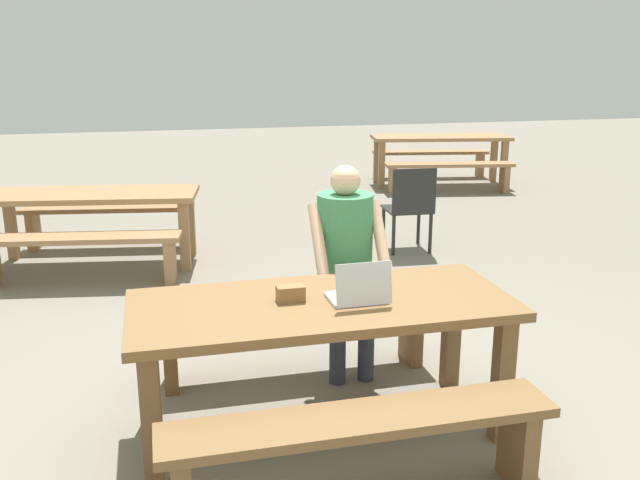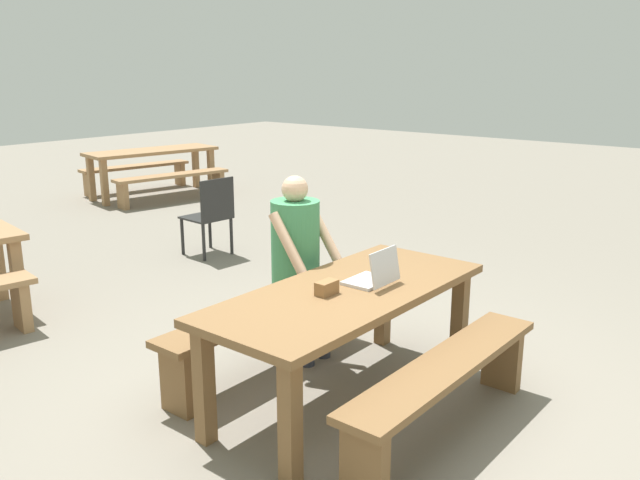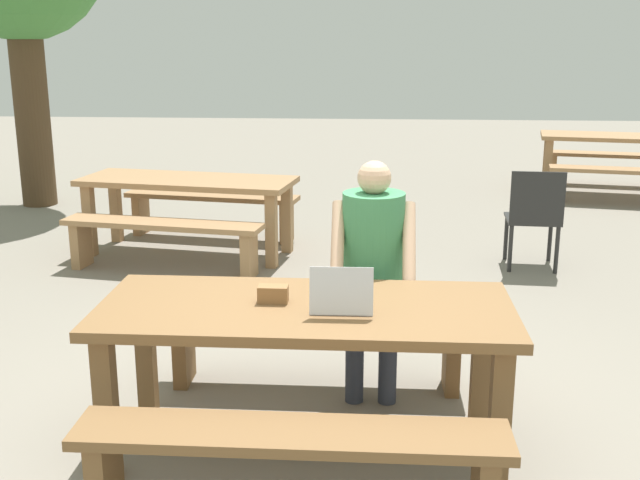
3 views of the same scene
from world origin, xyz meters
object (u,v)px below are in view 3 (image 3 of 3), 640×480
at_px(picnic_table_front, 306,326).
at_px(person_seated, 373,259).
at_px(picnic_table_rear, 626,145).
at_px(plastic_chair, 534,216).
at_px(small_pouch, 273,294).
at_px(picnic_table_mid, 188,190).
at_px(laptop, 342,300).

xyz_separation_m(picnic_table_front, person_seated, (0.31, 0.65, 0.14)).
bearing_deg(picnic_table_rear, plastic_chair, -107.72).
relative_size(picnic_table_front, small_pouch, 13.77).
xyz_separation_m(person_seated, picnic_table_mid, (-1.67, 2.72, -0.18)).
relative_size(person_seated, picnic_table_rear, 0.62).
distance_m(picnic_table_front, small_pouch, 0.21).
relative_size(picnic_table_front, person_seated, 1.49).
distance_m(small_pouch, plastic_chair, 3.58).
relative_size(plastic_chair, picnic_table_rear, 0.41).
relative_size(plastic_chair, picnic_table_mid, 0.43).
height_order(person_seated, picnic_table_mid, person_seated).
relative_size(person_seated, picnic_table_mid, 0.66).
bearing_deg(picnic_table_front, picnic_table_mid, 111.82).
bearing_deg(picnic_table_front, small_pouch, 168.70).
distance_m(small_pouch, picnic_table_rear, 7.31).
height_order(picnic_table_front, plastic_chair, plastic_chair).
bearing_deg(picnic_table_rear, picnic_table_front, -107.98).
xyz_separation_m(picnic_table_front, picnic_table_rear, (3.42, 6.40, -0.00)).
distance_m(picnic_table_mid, picnic_table_rear, 5.65).
xyz_separation_m(laptop, picnic_table_rear, (3.25, 6.48, -0.16)).
height_order(small_pouch, picnic_table_rear, small_pouch).
bearing_deg(plastic_chair, picnic_table_front, 65.34).
distance_m(plastic_chair, picnic_table_rear, 3.74).
distance_m(picnic_table_front, person_seated, 0.74).
xyz_separation_m(small_pouch, picnic_table_rear, (3.57, 6.37, -0.15)).
height_order(laptop, person_seated, person_seated).
distance_m(picnic_table_front, picnic_table_mid, 3.64).
relative_size(laptop, plastic_chair, 0.33).
distance_m(laptop, plastic_chair, 3.53).
relative_size(picnic_table_front, picnic_table_mid, 0.98).
xyz_separation_m(laptop, picnic_table_mid, (-1.52, 3.46, -0.20)).
height_order(picnic_table_mid, picnic_table_rear, picnic_table_rear).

